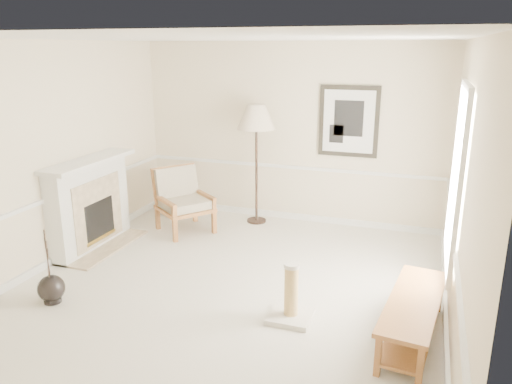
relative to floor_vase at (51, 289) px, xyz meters
The scene contains 8 objects.
ground 2.01m from the floor_vase, 28.40° to the left, with size 5.50×5.50×0.00m, color silver.
room 2.75m from the floor_vase, 28.46° to the left, with size 5.04×5.54×2.92m.
fireplace 1.72m from the floor_vase, 110.62° to the left, with size 0.64×1.64×1.31m.
floor_vase is the anchor object (origin of this frame).
armchair 2.68m from the floor_vase, 83.39° to the left, with size 1.09×1.08×1.00m.
floor_lamp 3.91m from the floor_vase, 68.69° to the left, with size 0.78×0.78×1.95m.
bench 3.95m from the floor_vase, ahead, with size 0.65×1.60×0.45m.
scratching_post 2.73m from the floor_vase, 11.63° to the left, with size 0.45×0.45×0.64m.
Camera 1 is at (2.13, -5.03, 2.81)m, focal length 35.00 mm.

